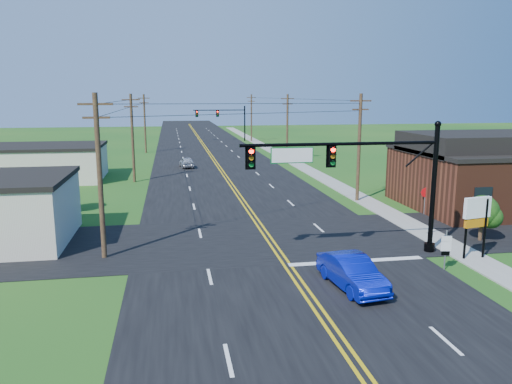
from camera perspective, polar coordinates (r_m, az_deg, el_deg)
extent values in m
plane|color=#174D16|center=(20.38, 7.78, -14.87)|extent=(260.00, 260.00, 0.00)
cube|color=black|center=(68.25, -4.89, 3.54)|extent=(16.00, 220.00, 0.04)
cube|color=black|center=(31.26, 1.17, -5.41)|extent=(70.00, 10.00, 0.04)
cube|color=gray|center=(60.33, 5.94, 2.55)|extent=(2.00, 160.00, 0.08)
cylinder|color=black|center=(29.75, 19.61, 0.18)|extent=(0.28, 0.28, 7.20)
cylinder|color=black|center=(30.52, 19.20, -6.00)|extent=(0.60, 0.60, 0.50)
sphere|color=black|center=(29.32, 20.08, 7.30)|extent=(0.36, 0.36, 0.36)
cylinder|color=black|center=(27.11, 9.74, 5.44)|extent=(11.00, 0.18, 0.18)
cube|color=#056222|center=(26.39, 4.14, 4.22)|extent=(2.30, 0.06, 0.85)
cylinder|color=black|center=(98.65, -1.30, 7.96)|extent=(0.28, 0.28, 7.20)
cylinder|color=black|center=(98.89, -1.29, 6.02)|extent=(0.60, 0.60, 0.50)
sphere|color=black|center=(98.52, -1.31, 10.11)|extent=(0.36, 0.36, 0.36)
cylinder|color=black|center=(97.94, -4.24, 9.32)|extent=(10.00, 0.18, 0.18)
cube|color=#056222|center=(97.70, -6.12, 8.96)|extent=(2.30, 0.06, 0.85)
cube|color=#562918|center=(44.28, 25.89, 1.25)|extent=(14.00, 11.00, 4.40)
cube|color=black|center=(43.99, 26.14, 4.27)|extent=(14.20, 11.20, 0.30)
cube|color=beige|center=(57.46, -23.08, 2.98)|extent=(12.00, 9.00, 3.40)
cube|color=black|center=(57.26, -23.22, 4.81)|extent=(12.20, 9.20, 0.30)
cylinder|color=#362018|center=(28.04, -17.42, 1.56)|extent=(0.28, 0.28, 9.00)
cube|color=#362018|center=(27.70, -17.89, 9.54)|extent=(1.80, 0.12, 0.12)
cube|color=#362018|center=(27.72, -17.80, 8.10)|extent=(1.40, 0.12, 0.12)
cylinder|color=#362018|center=(52.76, -13.92, 5.96)|extent=(0.28, 0.28, 9.00)
cube|color=#362018|center=(52.58, -14.12, 10.19)|extent=(1.80, 0.12, 0.12)
cube|color=#362018|center=(52.59, -14.09, 9.43)|extent=(1.40, 0.12, 0.12)
cylinder|color=#362018|center=(79.65, -12.58, 7.62)|extent=(0.28, 0.28, 9.00)
cube|color=#362018|center=(79.53, -12.70, 10.42)|extent=(1.80, 0.12, 0.12)
cube|color=#362018|center=(79.54, -12.68, 9.92)|extent=(1.40, 0.12, 0.12)
cylinder|color=#362018|center=(42.60, 11.69, 4.91)|extent=(0.28, 0.28, 9.00)
cube|color=#362018|center=(42.38, 11.89, 10.16)|extent=(1.80, 0.12, 0.12)
cube|color=#362018|center=(42.39, 11.86, 9.22)|extent=(1.40, 0.12, 0.12)
cylinder|color=#362018|center=(67.39, 3.60, 7.29)|extent=(0.28, 0.28, 9.00)
cube|color=#362018|center=(67.25, 3.64, 10.61)|extent=(1.80, 0.12, 0.12)
cube|color=#362018|center=(67.26, 3.63, 10.01)|extent=(1.40, 0.12, 0.12)
cylinder|color=#362018|center=(96.79, -0.53, 8.44)|extent=(0.28, 0.28, 9.00)
cube|color=#362018|center=(96.69, -0.54, 10.75)|extent=(1.80, 0.12, 0.12)
cube|color=#362018|center=(96.70, -0.54, 10.33)|extent=(1.40, 0.12, 0.12)
cylinder|color=#362018|center=(49.20, 16.57, 1.27)|extent=(0.24, 0.24, 1.85)
sphere|color=#15390D|center=(48.96, 16.68, 3.21)|extent=(3.00, 3.00, 3.00)
cylinder|color=#362018|center=(33.80, 24.29, -4.02)|extent=(0.24, 0.24, 1.32)
sphere|color=#15390D|center=(33.53, 24.45, -2.04)|extent=(2.00, 2.00, 2.00)
cylinder|color=#362018|center=(41.11, -21.19, -1.09)|extent=(0.24, 0.24, 1.54)
sphere|color=#15390D|center=(40.85, -21.33, 0.83)|extent=(2.40, 2.40, 2.40)
imported|color=#0714A7|center=(23.83, 10.90, -9.08)|extent=(2.19, 4.76, 1.51)
imported|color=#B7B8BD|center=(62.52, -7.93, 3.36)|extent=(1.96, 3.94, 1.29)
cylinder|color=slate|center=(27.42, 20.83, -6.26)|extent=(0.08, 0.08, 2.12)
cube|color=white|center=(27.23, 20.95, -5.01)|extent=(0.53, 0.11, 0.29)
cube|color=white|center=(27.33, 20.90, -5.79)|extent=(0.53, 0.11, 0.53)
cube|color=black|center=(27.44, 20.84, -6.56)|extent=(0.43, 0.09, 0.21)
cylinder|color=slate|center=(39.53, 18.72, -1.09)|extent=(0.07, 0.07, 1.94)
cylinder|color=#BD0A10|center=(39.37, 18.80, -0.05)|extent=(0.74, 0.05, 0.74)
cylinder|color=black|center=(29.35, 22.88, -4.01)|extent=(0.16, 0.16, 3.38)
cylinder|color=black|center=(29.97, 24.70, -3.86)|extent=(0.16, 0.16, 3.38)
cube|color=white|center=(29.39, 23.98, -1.63)|extent=(1.70, 0.58, 1.13)
cube|color=#CC720C|center=(29.57, 23.85, -3.23)|extent=(1.51, 0.51, 0.47)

